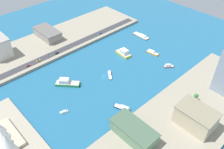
{
  "coord_description": "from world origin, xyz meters",
  "views": [
    {
      "loc": [
        -147.84,
        125.98,
        160.1
      ],
      "look_at": [
        -8.95,
        -4.09,
        5.06
      ],
      "focal_mm": 37.85,
      "sensor_mm": 36.0,
      "label": 1
    }
  ],
  "objects_px": {
    "sailboat_small_white": "(64,112)",
    "carpark_squat_concrete": "(48,33)",
    "hatchback_blue": "(100,33)",
    "taxi_yellow_cab": "(39,61)",
    "patrol_launch_navy": "(123,108)",
    "pickup_red": "(28,66)",
    "tugboat_red": "(169,66)",
    "ferry_yellow_fast": "(124,53)",
    "barge_flat_brown": "(141,36)",
    "office_block_beige": "(196,117)",
    "yacht_sleek_gray": "(110,75)",
    "ferry_green_doubledeck": "(67,83)",
    "opera_landmark": "(1,135)",
    "terminal_long_green": "(134,132)",
    "traffic_light_waterfront": "(49,56)",
    "water_taxi_orange": "(152,52)",
    "suv_black": "(57,53)"
  },
  "relations": [
    {
      "from": "sailboat_small_white",
      "to": "carpark_squat_concrete",
      "type": "bearing_deg",
      "value": -25.51
    },
    {
      "from": "hatchback_blue",
      "to": "taxi_yellow_cab",
      "type": "distance_m",
      "value": 91.98
    },
    {
      "from": "patrol_launch_navy",
      "to": "sailboat_small_white",
      "type": "bearing_deg",
      "value": 51.78
    },
    {
      "from": "pickup_red",
      "to": "tugboat_red",
      "type": "bearing_deg",
      "value": -132.09
    },
    {
      "from": "tugboat_red",
      "to": "ferry_yellow_fast",
      "type": "bearing_deg",
      "value": 20.73
    },
    {
      "from": "barge_flat_brown",
      "to": "office_block_beige",
      "type": "relative_size",
      "value": 0.8
    },
    {
      "from": "sailboat_small_white",
      "to": "taxi_yellow_cab",
      "type": "relative_size",
      "value": 2.14
    },
    {
      "from": "yacht_sleek_gray",
      "to": "tugboat_red",
      "type": "bearing_deg",
      "value": -120.1
    },
    {
      "from": "ferry_green_doubledeck",
      "to": "opera_landmark",
      "type": "height_order",
      "value": "opera_landmark"
    },
    {
      "from": "terminal_long_green",
      "to": "pickup_red",
      "type": "height_order",
      "value": "terminal_long_green"
    },
    {
      "from": "terminal_long_green",
      "to": "office_block_beige",
      "type": "xyz_separation_m",
      "value": [
        -26.38,
        -45.19,
        3.04
      ]
    },
    {
      "from": "tugboat_red",
      "to": "yacht_sleek_gray",
      "type": "relative_size",
      "value": 0.78
    },
    {
      "from": "ferry_yellow_fast",
      "to": "terminal_long_green",
      "type": "height_order",
      "value": "terminal_long_green"
    },
    {
      "from": "sailboat_small_white",
      "to": "opera_landmark",
      "type": "distance_m",
      "value": 53.54
    },
    {
      "from": "ferry_green_doubledeck",
      "to": "terminal_long_green",
      "type": "bearing_deg",
      "value": -179.07
    },
    {
      "from": "ferry_green_doubledeck",
      "to": "sailboat_small_white",
      "type": "bearing_deg",
      "value": 141.19
    },
    {
      "from": "traffic_light_waterfront",
      "to": "opera_landmark",
      "type": "xyz_separation_m",
      "value": [
        -72.45,
        84.97,
        3.02
      ]
    },
    {
      "from": "tugboat_red",
      "to": "hatchback_blue",
      "type": "distance_m",
      "value": 104.67
    },
    {
      "from": "terminal_long_green",
      "to": "opera_landmark",
      "type": "relative_size",
      "value": 0.92
    },
    {
      "from": "sailboat_small_white",
      "to": "pickup_red",
      "type": "distance_m",
      "value": 81.52
    },
    {
      "from": "opera_landmark",
      "to": "sailboat_small_white",
      "type": "bearing_deg",
      "value": -95.55
    },
    {
      "from": "water_taxi_orange",
      "to": "traffic_light_waterfront",
      "type": "relative_size",
      "value": 2.53
    },
    {
      "from": "suv_black",
      "to": "ferry_green_doubledeck",
      "type": "bearing_deg",
      "value": 157.34
    },
    {
      "from": "office_block_beige",
      "to": "ferry_green_doubledeck",
      "type": "bearing_deg",
      "value": 21.77
    },
    {
      "from": "water_taxi_orange",
      "to": "sailboat_small_white",
      "type": "bearing_deg",
      "value": 92.74
    },
    {
      "from": "yacht_sleek_gray",
      "to": "office_block_beige",
      "type": "relative_size",
      "value": 0.43
    },
    {
      "from": "yacht_sleek_gray",
      "to": "sailboat_small_white",
      "type": "bearing_deg",
      "value": 99.03
    },
    {
      "from": "carpark_squat_concrete",
      "to": "traffic_light_waterfront",
      "type": "relative_size",
      "value": 6.24
    },
    {
      "from": "ferry_green_doubledeck",
      "to": "opera_landmark",
      "type": "distance_m",
      "value": 80.11
    },
    {
      "from": "water_taxi_orange",
      "to": "patrol_launch_navy",
      "type": "distance_m",
      "value": 97.97
    },
    {
      "from": "tugboat_red",
      "to": "traffic_light_waterfront",
      "type": "bearing_deg",
      "value": 42.1
    },
    {
      "from": "tugboat_red",
      "to": "sailboat_small_white",
      "type": "xyz_separation_m",
      "value": [
        23.28,
        123.65,
        -0.43
      ]
    },
    {
      "from": "water_taxi_orange",
      "to": "tugboat_red",
      "type": "bearing_deg",
      "value": 165.12
    },
    {
      "from": "yacht_sleek_gray",
      "to": "pickup_red",
      "type": "height_order",
      "value": "pickup_red"
    },
    {
      "from": "patrol_launch_navy",
      "to": "pickup_red",
      "type": "bearing_deg",
      "value": 16.41
    },
    {
      "from": "tugboat_red",
      "to": "ferry_green_doubledeck",
      "type": "relative_size",
      "value": 0.46
    },
    {
      "from": "yacht_sleek_gray",
      "to": "barge_flat_brown",
      "type": "distance_m",
      "value": 92.43
    },
    {
      "from": "terminal_long_green",
      "to": "taxi_yellow_cab",
      "type": "height_order",
      "value": "terminal_long_green"
    },
    {
      "from": "pickup_red",
      "to": "traffic_light_waterfront",
      "type": "height_order",
      "value": "traffic_light_waterfront"
    },
    {
      "from": "terminal_long_green",
      "to": "taxi_yellow_cab",
      "type": "distance_m",
      "value": 142.81
    },
    {
      "from": "carpark_squat_concrete",
      "to": "traffic_light_waterfront",
      "type": "xyz_separation_m",
      "value": [
        -43.42,
        25.18,
        -1.09
      ]
    },
    {
      "from": "traffic_light_waterfront",
      "to": "pickup_red",
      "type": "bearing_deg",
      "value": 81.83
    },
    {
      "from": "barge_flat_brown",
      "to": "hatchback_blue",
      "type": "xyz_separation_m",
      "value": [
        38.49,
        38.86,
        2.96
      ]
    },
    {
      "from": "tugboat_red",
      "to": "suv_black",
      "type": "relative_size",
      "value": 2.47
    },
    {
      "from": "office_block_beige",
      "to": "barge_flat_brown",
      "type": "bearing_deg",
      "value": -32.27
    },
    {
      "from": "yacht_sleek_gray",
      "to": "pickup_red",
      "type": "distance_m",
      "value": 91.05
    },
    {
      "from": "taxi_yellow_cab",
      "to": "sailboat_small_white",
      "type": "bearing_deg",
      "value": 165.29
    },
    {
      "from": "terminal_long_green",
      "to": "carpark_squat_concrete",
      "type": "bearing_deg",
      "value": -10.18
    },
    {
      "from": "tugboat_red",
      "to": "office_block_beige",
      "type": "xyz_separation_m",
      "value": [
        -64.26,
        53.44,
        10.51
      ]
    },
    {
      "from": "hatchback_blue",
      "to": "patrol_launch_navy",
      "type": "bearing_deg",
      "value": 147.76
    }
  ]
}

